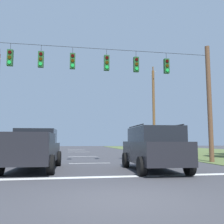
% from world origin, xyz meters
% --- Properties ---
extents(ground_plane, '(120.00, 120.00, 0.00)m').
position_xyz_m(ground_plane, '(0.00, 0.00, 0.00)').
color(ground_plane, '#3D3D42').
extents(stop_bar_stripe, '(13.39, 0.45, 0.01)m').
position_xyz_m(stop_bar_stripe, '(0.00, 3.73, 0.00)').
color(stop_bar_stripe, white).
rests_on(stop_bar_stripe, ground).
extents(lane_dash_0, '(2.50, 0.15, 0.01)m').
position_xyz_m(lane_dash_0, '(0.00, 9.73, 0.00)').
color(lane_dash_0, white).
rests_on(lane_dash_0, ground).
extents(lane_dash_1, '(2.50, 0.15, 0.01)m').
position_xyz_m(lane_dash_1, '(0.00, 16.52, 0.00)').
color(lane_dash_1, white).
rests_on(lane_dash_1, ground).
extents(lane_dash_2, '(2.50, 0.15, 0.01)m').
position_xyz_m(lane_dash_2, '(0.00, 25.51, 0.00)').
color(lane_dash_2, white).
rests_on(lane_dash_2, ground).
extents(lane_dash_3, '(2.50, 0.15, 0.01)m').
position_xyz_m(lane_dash_3, '(0.00, 31.79, 0.00)').
color(lane_dash_3, white).
rests_on(lane_dash_3, ground).
extents(lane_dash_4, '(2.50, 0.15, 0.01)m').
position_xyz_m(lane_dash_4, '(0.00, 34.01, 0.00)').
color(lane_dash_4, white).
rests_on(lane_dash_4, ground).
extents(overhead_signal_span, '(15.63, 0.31, 7.66)m').
position_xyz_m(overhead_signal_span, '(0.04, 9.06, 4.43)').
color(overhead_signal_span, brown).
rests_on(overhead_signal_span, ground).
extents(pickup_truck, '(2.48, 5.48, 1.95)m').
position_xyz_m(pickup_truck, '(-2.93, 6.66, 0.97)').
color(pickup_truck, black).
rests_on(pickup_truck, ground).
extents(suv_black, '(2.36, 4.87, 2.05)m').
position_xyz_m(suv_black, '(2.51, 5.20, 1.06)').
color(suv_black, black).
rests_on(suv_black, ground).
extents(utility_pole_mid_right, '(0.32, 1.56, 10.55)m').
position_xyz_m(utility_pole_mid_right, '(8.96, 23.41, 5.14)').
color(utility_pole_mid_right, brown).
rests_on(utility_pole_mid_right, ground).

